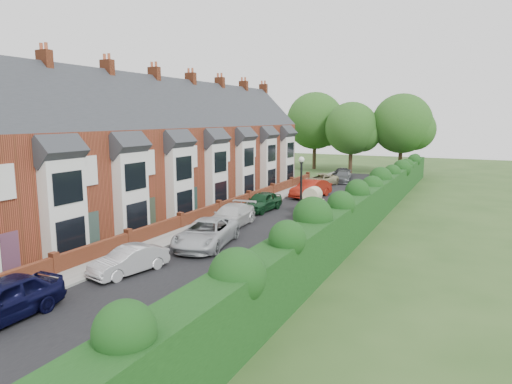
# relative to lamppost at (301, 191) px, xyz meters

# --- Properties ---
(ground) EXTENTS (140.00, 140.00, 0.00)m
(ground) POSITION_rel_lamppost_xyz_m (-3.40, -4.00, -3.30)
(ground) COLOR #2D4C1E
(ground) RESTS_ON ground
(road) EXTENTS (6.00, 58.00, 0.02)m
(road) POSITION_rel_lamppost_xyz_m (-3.90, 7.00, -3.29)
(road) COLOR black
(road) RESTS_ON ground
(pavement_hedge_side) EXTENTS (2.20, 58.00, 0.12)m
(pavement_hedge_side) POSITION_rel_lamppost_xyz_m (0.20, 7.00, -3.24)
(pavement_hedge_side) COLOR gray
(pavement_hedge_side) RESTS_ON ground
(pavement_house_side) EXTENTS (1.70, 58.00, 0.12)m
(pavement_house_side) POSITION_rel_lamppost_xyz_m (-7.75, 7.00, -3.24)
(pavement_house_side) COLOR gray
(pavement_house_side) RESTS_ON ground
(kerb_hedge_side) EXTENTS (0.18, 58.00, 0.13)m
(kerb_hedge_side) POSITION_rel_lamppost_xyz_m (-0.85, 7.00, -3.23)
(kerb_hedge_side) COLOR gray
(kerb_hedge_side) RESTS_ON ground
(kerb_house_side) EXTENTS (0.18, 58.00, 0.13)m
(kerb_house_side) POSITION_rel_lamppost_xyz_m (-6.95, 7.00, -3.23)
(kerb_house_side) COLOR gray
(kerb_house_side) RESTS_ON ground
(hedge) EXTENTS (2.10, 58.00, 2.85)m
(hedge) POSITION_rel_lamppost_xyz_m (2.00, 7.00, -1.70)
(hedge) COLOR #113510
(hedge) RESTS_ON ground
(terrace_row) EXTENTS (9.05, 40.50, 11.50)m
(terrace_row) POSITION_rel_lamppost_xyz_m (-14.27, 5.98, 1.18)
(terrace_row) COLOR #9A3D27
(terrace_row) RESTS_ON ground
(garden_wall_row) EXTENTS (0.35, 40.35, 1.10)m
(garden_wall_row) POSITION_rel_lamppost_xyz_m (-8.75, 6.00, -2.84)
(garden_wall_row) COLOR brown
(garden_wall_row) RESTS_ON ground
(lamppost) EXTENTS (0.32, 0.32, 5.16)m
(lamppost) POSITION_rel_lamppost_xyz_m (0.00, 0.00, 0.00)
(lamppost) COLOR black
(lamppost) RESTS_ON ground
(tree_far_left) EXTENTS (7.14, 6.80, 9.29)m
(tree_far_left) POSITION_rel_lamppost_xyz_m (-6.05, 36.08, 2.41)
(tree_far_left) COLOR #332316
(tree_far_left) RESTS_ON ground
(tree_far_right) EXTENTS (7.98, 7.60, 10.31)m
(tree_far_right) POSITION_rel_lamppost_xyz_m (-0.01, 38.08, 3.02)
(tree_far_right) COLOR #332316
(tree_far_right) RESTS_ON ground
(tree_far_back) EXTENTS (8.40, 8.00, 10.82)m
(tree_far_back) POSITION_rel_lamppost_xyz_m (-11.99, 39.08, 3.32)
(tree_far_back) COLOR #332316
(tree_far_back) RESTS_ON ground
(car_silver_a) EXTENTS (2.15, 4.05, 1.27)m
(car_silver_a) POSITION_rel_lamppost_xyz_m (-5.82, -7.27, -2.66)
(car_silver_a) COLOR #B4B3B9
(car_silver_a) RESTS_ON ground
(car_silver_b) EXTENTS (3.54, 5.88, 1.53)m
(car_silver_b) POSITION_rel_lamppost_xyz_m (-5.00, -1.81, -2.53)
(car_silver_b) COLOR #B6BABF
(car_silver_b) RESTS_ON ground
(car_white) EXTENTS (2.43, 5.17, 1.46)m
(car_white) POSITION_rel_lamppost_xyz_m (-6.04, 3.00, -2.57)
(car_white) COLOR silver
(car_white) RESTS_ON ground
(car_green) EXTENTS (2.03, 4.50, 1.50)m
(car_green) POSITION_rel_lamppost_xyz_m (-6.40, 8.60, -2.55)
(car_green) COLOR #10381C
(car_green) RESTS_ON ground
(car_red) EXTENTS (2.75, 5.12, 1.60)m
(car_red) POSITION_rel_lamppost_xyz_m (-5.00, 16.20, -2.50)
(car_red) COLOR maroon
(car_red) RESTS_ON ground
(car_beige) EXTENTS (3.18, 5.13, 1.33)m
(car_beige) POSITION_rel_lamppost_xyz_m (-6.40, 23.40, -2.63)
(car_beige) COLOR tan
(car_beige) RESTS_ON ground
(car_grey) EXTENTS (2.39, 4.59, 1.27)m
(car_grey) POSITION_rel_lamppost_xyz_m (-5.00, 27.22, -2.66)
(car_grey) COLOR #53565A
(car_grey) RESTS_ON ground
(car_black) EXTENTS (1.70, 3.80, 1.27)m
(car_black) POSITION_rel_lamppost_xyz_m (-6.23, 31.00, -2.66)
(car_black) COLOR black
(car_black) RESTS_ON ground
(horse) EXTENTS (1.31, 1.90, 1.47)m
(horse) POSITION_rel_lamppost_xyz_m (-2.45, 7.32, -2.56)
(horse) COLOR #4F381D
(horse) RESTS_ON ground
(horse_cart) EXTENTS (1.31, 2.89, 2.09)m
(horse_cart) POSITION_rel_lamppost_xyz_m (-2.45, 9.20, -2.10)
(horse_cart) COLOR black
(horse_cart) RESTS_ON ground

